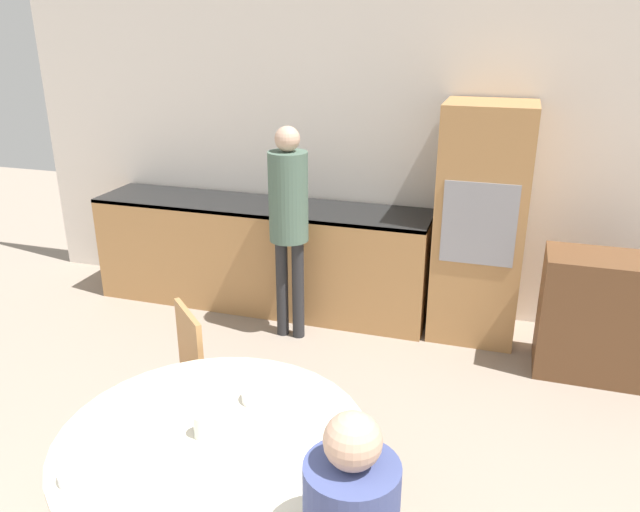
{
  "coord_description": "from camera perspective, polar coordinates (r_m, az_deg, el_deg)",
  "views": [
    {
      "loc": [
        0.94,
        -0.3,
        2.34
      ],
      "look_at": [
        -0.03,
        2.79,
        1.11
      ],
      "focal_mm": 35.0,
      "sensor_mm": 36.0,
      "label": 1
    }
  ],
  "objects": [
    {
      "name": "oven_unit",
      "position": [
        4.84,
        14.47,
        2.84
      ],
      "size": [
        0.65,
        0.59,
        1.8
      ],
      "color": "#AD7A47",
      "rests_on": "ground_plane"
    },
    {
      "name": "bowl_near",
      "position": [
        2.58,
        -21.01,
        -18.12
      ],
      "size": [
        0.16,
        0.16,
        0.04
      ],
      "color": "silver",
      "rests_on": "dining_table"
    },
    {
      "name": "chair_far_left",
      "position": [
        3.54,
        -13.07,
        -10.98
      ],
      "size": [
        0.57,
        0.57,
        0.9
      ],
      "rotation": [
        0.0,
        0.0,
        5.52
      ],
      "color": "#AD7A47",
      "rests_on": "ground_plane"
    },
    {
      "name": "cup",
      "position": [
        2.65,
        -10.62,
        -14.98
      ],
      "size": [
        0.08,
        0.08,
        0.1
      ],
      "color": "silver",
      "rests_on": "dining_table"
    },
    {
      "name": "bowl_centre",
      "position": [
        2.84,
        -5.68,
        -12.6
      ],
      "size": [
        0.15,
        0.15,
        0.04
      ],
      "color": "white",
      "rests_on": "dining_table"
    },
    {
      "name": "sideboard",
      "position": [
        4.71,
        24.92,
        -5.14
      ],
      "size": [
        0.91,
        0.45,
        0.87
      ],
      "color": "brown",
      "rests_on": "ground_plane"
    },
    {
      "name": "dining_table",
      "position": [
        2.79,
        -9.47,
        -19.54
      ],
      "size": [
        1.28,
        1.28,
        0.76
      ],
      "color": "brown",
      "rests_on": "ground_plane"
    },
    {
      "name": "wall_back",
      "position": [
        5.15,
        6.65,
        9.03
      ],
      "size": [
        6.63,
        0.05,
        2.6
      ],
      "color": "silver",
      "rests_on": "ground_plane"
    },
    {
      "name": "person_standing",
      "position": [
        4.6,
        -2.89,
        4.23
      ],
      "size": [
        0.29,
        0.29,
        1.64
      ],
      "color": "#262628",
      "rests_on": "ground_plane"
    },
    {
      "name": "kitchen_counter",
      "position": [
        5.36,
        -5.39,
        0.25
      ],
      "size": [
        2.86,
        0.6,
        0.91
      ],
      "color": "#AD7A47",
      "rests_on": "ground_plane"
    }
  ]
}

